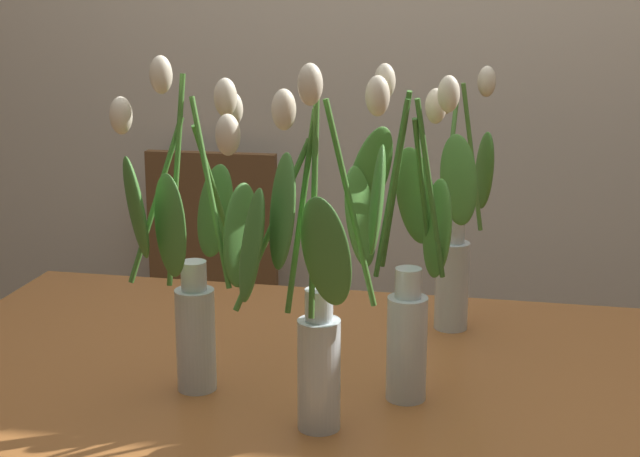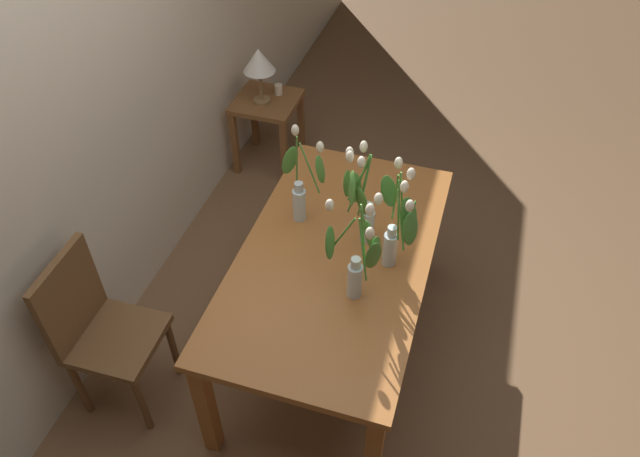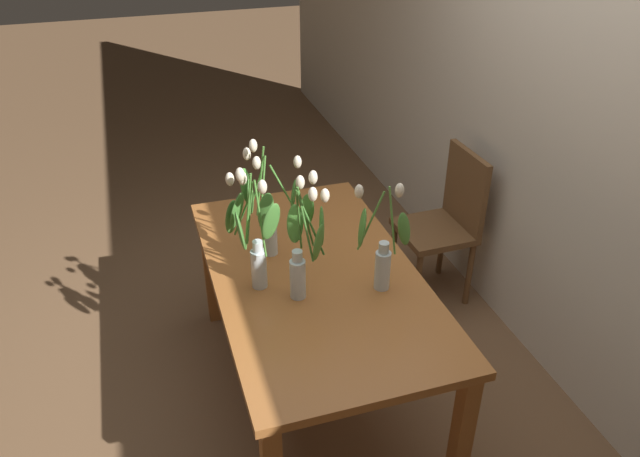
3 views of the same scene
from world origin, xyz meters
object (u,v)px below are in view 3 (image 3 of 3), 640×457
object	(u,v)px
tulip_vase_1	(382,254)
dining_chair	(447,218)
tulip_vase_0	(267,212)
tulip_vase_3	(252,240)
dining_table	(315,289)
tulip_vase_2	(304,248)

from	to	relation	value
tulip_vase_1	dining_chair	xyz separation A→B (m)	(-0.79, 0.76, -0.40)
tulip_vase_0	tulip_vase_3	world-z (taller)	tulip_vase_3
tulip_vase_3	tulip_vase_1	bearing A→B (deg)	70.41
tulip_vase_0	dining_chair	bearing A→B (deg)	107.98
tulip_vase_1	dining_chair	bearing A→B (deg)	136.17
dining_table	tulip_vase_1	distance (m)	0.41
dining_table	dining_chair	distance (m)	1.16
tulip_vase_3	dining_table	bearing A→B (deg)	93.88
tulip_vase_0	dining_chair	world-z (taller)	tulip_vase_0
dining_table	dining_chair	bearing A→B (deg)	120.58
tulip_vase_1	tulip_vase_2	world-z (taller)	tulip_vase_2
dining_table	tulip_vase_2	distance (m)	0.36
dining_table	tulip_vase_1	xyz separation A→B (m)	(0.20, 0.24, 0.27)
dining_table	tulip_vase_3	xyz separation A→B (m)	(0.02, -0.28, 0.33)
tulip_vase_3	tulip_vase_0	bearing A→B (deg)	152.90
dining_chair	tulip_vase_1	bearing A→B (deg)	-43.83
dining_table	tulip_vase_3	distance (m)	0.43
tulip_vase_0	dining_chair	distance (m)	1.29
tulip_vase_1	tulip_vase_3	xyz separation A→B (m)	(-0.18, -0.51, 0.06)
dining_table	tulip_vase_2	bearing A→B (deg)	-32.55
dining_chair	tulip_vase_0	bearing A→B (deg)	-72.02
tulip_vase_1	tulip_vase_3	size ratio (longest dim) A/B	0.92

